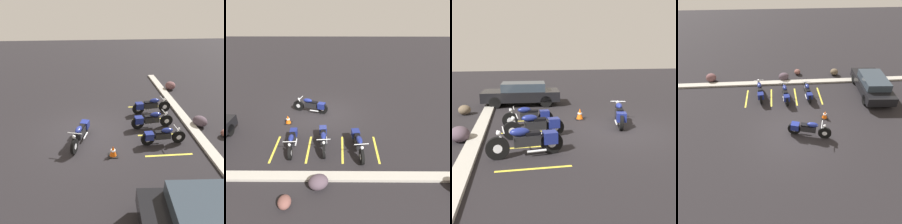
{
  "view_description": "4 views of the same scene",
  "coord_description": "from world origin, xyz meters",
  "views": [
    {
      "loc": [
        9.39,
        0.51,
        5.93
      ],
      "look_at": [
        -0.71,
        1.34,
        0.79
      ],
      "focal_mm": 35.0,
      "sensor_mm": 36.0,
      "label": 1
    },
    {
      "loc": [
        -1.07,
        12.08,
        6.54
      ],
      "look_at": [
        -1.0,
        1.31,
        0.82
      ],
      "focal_mm": 35.0,
      "sensor_mm": 36.0,
      "label": 2
    },
    {
      "loc": [
        -9.42,
        3.95,
        3.17
      ],
      "look_at": [
        -0.72,
        2.38,
        1.02
      ],
      "focal_mm": 42.0,
      "sensor_mm": 36.0,
      "label": 3
    },
    {
      "loc": [
        -0.86,
        -8.71,
        8.04
      ],
      "look_at": [
        -0.15,
        1.13,
        0.58
      ],
      "focal_mm": 35.0,
      "sensor_mm": 36.0,
      "label": 4
    }
  ],
  "objects": [
    {
      "name": "traffic_cone",
      "position": [
        1.89,
        1.17,
        0.24
      ],
      "size": [
        0.4,
        0.4,
        0.51
      ],
      "color": "black",
      "rests_on": "ground"
    },
    {
      "name": "parked_bike_1",
      "position": [
        -0.3,
        3.3,
        0.47
      ],
      "size": [
        0.63,
        2.23,
        0.88
      ],
      "rotation": [
        0.0,
        0.0,
        1.66
      ],
      "color": "black",
      "rests_on": "ground"
    },
    {
      "name": "landscape_rock_1",
      "position": [
        -5.67,
        6.14,
        0.3
      ],
      "size": [
        0.84,
        0.84,
        0.61
      ],
      "primitive_type": "ellipsoid",
      "rotation": [
        0.0,
        0.0,
        3.0
      ],
      "color": "brown",
      "rests_on": "ground"
    },
    {
      "name": "stall_line_1",
      "position": [
        -1.22,
        3.59,
        0.0
      ],
      "size": [
        0.1,
        2.1,
        0.0
      ],
      "primitive_type": "cube",
      "color": "gold",
      "rests_on": "ground"
    },
    {
      "name": "parked_bike_0",
      "position": [
        -1.95,
        3.66,
        0.48
      ],
      "size": [
        0.7,
        2.31,
        0.91
      ],
      "rotation": [
        0.0,
        0.0,
        1.69
      ],
      "color": "black",
      "rests_on": "ground"
    },
    {
      "name": "car_black",
      "position": [
        5.59,
        3.71,
        0.68
      ],
      "size": [
        2.03,
        4.39,
        1.29
      ],
      "rotation": [
        0.0,
        0.0,
        1.52
      ],
      "color": "black",
      "rests_on": "ground"
    },
    {
      "name": "landscape_rock_2",
      "position": [
        -0.27,
        5.99,
        0.28
      ],
      "size": [
        0.98,
        0.93,
        0.55
      ],
      "primitive_type": "ellipsoid",
      "rotation": [
        0.0,
        0.0,
        0.41
      ],
      "color": "#493B45",
      "rests_on": "ground"
    },
    {
      "name": "stall_line_0",
      "position": [
        -2.86,
        3.59,
        0.0
      ],
      "size": [
        0.1,
        2.1,
        0.0
      ],
      "primitive_type": "cube",
      "color": "gold",
      "rests_on": "ground"
    },
    {
      "name": "landscape_rock_0",
      "position": [
        0.84,
        6.85,
        0.19
      ],
      "size": [
        0.51,
        0.61,
        0.39
      ],
      "primitive_type": "ellipsoid",
      "rotation": [
        0.0,
        0.0,
        1.63
      ],
      "color": "brown",
      "rests_on": "ground"
    },
    {
      "name": "concrete_curb",
      "position": [
        0.0,
        5.47,
        0.06
      ],
      "size": [
        18.0,
        0.5,
        0.12
      ],
      "primitive_type": "cube",
      "color": "#A8A399",
      "rests_on": "ground"
    },
    {
      "name": "stall_line_3",
      "position": [
        2.05,
        3.59,
        0.0
      ],
      "size": [
        0.1,
        2.1,
        0.0
      ],
      "primitive_type": "cube",
      "color": "gold",
      "rests_on": "ground"
    },
    {
      "name": "parked_bike_2",
      "position": [
        1.19,
        3.45,
        0.44
      ],
      "size": [
        0.59,
        2.11,
        0.83
      ],
      "rotation": [
        0.0,
        0.0,
        1.63
      ],
      "color": "black",
      "rests_on": "ground"
    },
    {
      "name": "motorcycle_navy_featured",
      "position": [
        0.65,
        -0.23,
        0.48
      ],
      "size": [
        2.25,
        0.92,
        0.91
      ],
      "rotation": [
        0.0,
        0.0,
        -0.27
      ],
      "color": "black",
      "rests_on": "ground"
    },
    {
      "name": "ground",
      "position": [
        0.0,
        0.0,
        0.0
      ],
      "size": [
        60.0,
        60.0,
        0.0
      ],
      "primitive_type": "plane",
      "color": "black"
    },
    {
      "name": "stall_line_2",
      "position": [
        0.41,
        3.59,
        0.0
      ],
      "size": [
        0.1,
        2.1,
        0.0
      ],
      "primitive_type": "cube",
      "color": "gold",
      "rests_on": "ground"
    },
    {
      "name": "landscape_rock_3",
      "position": [
        3.72,
        6.54,
        0.24
      ],
      "size": [
        0.81,
        0.81,
        0.49
      ],
      "primitive_type": "ellipsoid",
      "rotation": [
        0.0,
        0.0,
        2.6
      ],
      "color": "brown",
      "rests_on": "ground"
    }
  ]
}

